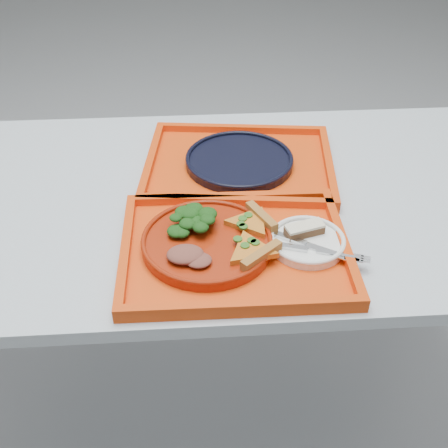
{
  "coord_description": "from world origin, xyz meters",
  "views": [
    {
      "loc": [
        0.02,
        -1.06,
        1.49
      ],
      "look_at": [
        0.08,
        -0.15,
        0.78
      ],
      "focal_mm": 45.0,
      "sensor_mm": 36.0,
      "label": 1
    }
  ],
  "objects": [
    {
      "name": "pizza_slice_a",
      "position": [
        0.13,
        -0.24,
        0.79
      ],
      "size": [
        0.15,
        0.15,
        0.02
      ],
      "primitive_type": null,
      "rotation": [
        0.0,
        0.0,
        2.27
      ],
      "color": "gold",
      "rests_on": "dinner_plate"
    },
    {
      "name": "side_plate",
      "position": [
        0.24,
        -0.21,
        0.77
      ],
      "size": [
        0.15,
        0.15,
        0.01
      ],
      "primitive_type": "cylinder",
      "color": "white",
      "rests_on": "tray_main"
    },
    {
      "name": "fork",
      "position": [
        0.25,
        -0.25,
        0.78
      ],
      "size": [
        0.18,
        0.08,
        0.01
      ],
      "primitive_type": "cube",
      "rotation": [
        0.0,
        0.0,
        -0.31
      ],
      "color": "silver",
      "rests_on": "side_plate"
    },
    {
      "name": "ground",
      "position": [
        0.0,
        0.0,
        0.0
      ],
      "size": [
        10.0,
        10.0,
        0.0
      ],
      "primitive_type": "plane",
      "color": "gray",
      "rests_on": "ground"
    },
    {
      "name": "dessert_bar",
      "position": [
        0.24,
        -0.19,
        0.79
      ],
      "size": [
        0.08,
        0.05,
        0.02
      ],
      "rotation": [
        0.0,
        0.0,
        0.29
      ],
      "color": "#4A2B18",
      "rests_on": "side_plate"
    },
    {
      "name": "dinner_plate",
      "position": [
        0.04,
        -0.2,
        0.77
      ],
      "size": [
        0.26,
        0.26,
        0.02
      ],
      "primitive_type": "cylinder",
      "color": "maroon",
      "rests_on": "tray_main"
    },
    {
      "name": "pizza_slice_b",
      "position": [
        0.13,
        -0.16,
        0.79
      ],
      "size": [
        0.14,
        0.13,
        0.02
      ],
      "primitive_type": null,
      "rotation": [
        0.0,
        0.0,
        3.6
      ],
      "color": "gold",
      "rests_on": "dinner_plate"
    },
    {
      "name": "knife",
      "position": [
        0.25,
        -0.23,
        0.78
      ],
      "size": [
        0.16,
        0.11,
        0.01
      ],
      "primitive_type": "cube",
      "rotation": [
        0.0,
        0.0,
        -0.57
      ],
      "color": "silver",
      "rests_on": "side_plate"
    },
    {
      "name": "tray_far",
      "position": [
        0.13,
        0.11,
        0.76
      ],
      "size": [
        0.49,
        0.4,
        0.01
      ],
      "primitive_type": "cube",
      "rotation": [
        0.0,
        0.0,
        -0.12
      ],
      "color": "#D73D0B",
      "rests_on": "table"
    },
    {
      "name": "table",
      "position": [
        0.0,
        0.0,
        0.68
      ],
      "size": [
        1.6,
        0.8,
        0.75
      ],
      "color": "#A3ACB6",
      "rests_on": "ground"
    },
    {
      "name": "tray_main",
      "position": [
        0.1,
        -0.21,
        0.76
      ],
      "size": [
        0.45,
        0.35,
        0.01
      ],
      "primitive_type": "cube",
      "rotation": [
        0.0,
        0.0,
        -0.01
      ],
      "color": "#D73D0B",
      "rests_on": "table"
    },
    {
      "name": "meat_portion",
      "position": [
        -0.0,
        -0.25,
        0.79
      ],
      "size": [
        0.07,
        0.06,
        0.02
      ],
      "primitive_type": "ellipsoid",
      "color": "brown",
      "rests_on": "dinner_plate"
    },
    {
      "name": "salad_heap",
      "position": [
        0.01,
        -0.15,
        0.8
      ],
      "size": [
        0.09,
        0.08,
        0.05
      ],
      "primitive_type": "ellipsoid",
      "color": "black",
      "rests_on": "dinner_plate"
    },
    {
      "name": "navy_plate",
      "position": [
        0.13,
        0.11,
        0.77
      ],
      "size": [
        0.26,
        0.26,
        0.02
      ],
      "primitive_type": "cylinder",
      "color": "black",
      "rests_on": "tray_far"
    }
  ]
}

